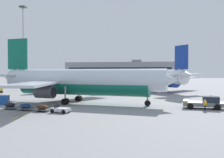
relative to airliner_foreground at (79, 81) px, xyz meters
name	(u,v)px	position (x,y,z in m)	size (l,w,h in m)	color
ground	(178,96)	(18.76, 18.20, -3.95)	(400.00, 400.00, 0.00)	gray
apron_paint_markings	(85,95)	(-3.24, 15.25, -3.95)	(8.00, 95.58, 0.01)	yellow
airliner_foreground	(79,81)	(0.00, 0.00, 0.00)	(34.77, 34.22, 12.20)	silver
pushback_tug	(205,103)	(21.17, -3.28, -3.05)	(6.29, 3.74, 2.08)	slate
airliner_mid_left	(149,77)	(11.48, 33.81, 0.10)	(29.55, 31.94, 12.50)	white
catering_truck	(45,87)	(-15.46, 19.24, -2.30)	(7.27, 5.57, 3.14)	black
baggage_train	(34,107)	(-3.73, -10.05, -3.42)	(11.64, 3.98, 1.14)	silver
ground_crew_worker	(205,104)	(20.77, -5.67, -3.02)	(0.51, 0.55, 1.64)	#191E38
uld_cargo_container	(4,100)	(-12.32, -4.20, -3.15)	(1.96, 1.93, 1.60)	#194C9E
apron_light_mast_near	(23,38)	(-27.74, 30.48, 12.35)	(1.80, 1.80, 26.39)	slate
terminal_satellite	(121,72)	(-8.39, 114.96, 1.94)	(66.21, 20.05, 13.33)	gray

